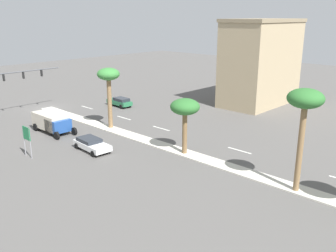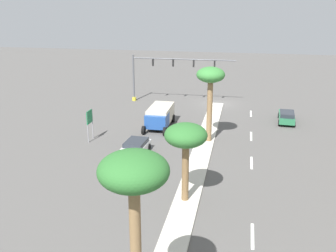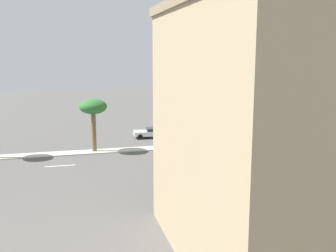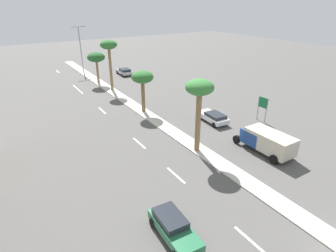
{
  "view_description": "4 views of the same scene",
  "coord_description": "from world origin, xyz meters",
  "px_view_note": "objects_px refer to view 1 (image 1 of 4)",
  "views": [
    {
      "loc": [
        26.62,
        50.24,
        13.41
      ],
      "look_at": [
        -0.32,
        24.85,
        2.29
      ],
      "focal_mm": 39.47,
      "sensor_mm": 36.0,
      "label": 1
    },
    {
      "loc": [
        -3.51,
        52.35,
        13.62
      ],
      "look_at": [
        3.12,
        18.35,
        2.46
      ],
      "focal_mm": 42.54,
      "sensor_mm": 36.0,
      "label": 2
    },
    {
      "loc": [
        -41.57,
        30.12,
        10.24
      ],
      "look_at": [
        -2.5,
        20.09,
        2.95
      ],
      "focal_mm": 42.24,
      "sensor_mm": 36.0,
      "label": 3
    },
    {
      "loc": [
        -16.0,
        -4.27,
        14.04
      ],
      "look_at": [
        -2.1,
        17.77,
        2.18
      ],
      "focal_mm": 29.69,
      "sensor_mm": 36.0,
      "label": 4
    }
  ],
  "objects_px": {
    "sedan_green_outboard": "(120,102)",
    "palm_tree_rear": "(305,105)",
    "palm_tree_near": "(185,108)",
    "sedan_white_leading": "(92,144)",
    "box_truck": "(52,122)",
    "commercial_building": "(261,62)",
    "directional_road_sign": "(27,136)",
    "palm_tree_front": "(109,78)"
  },
  "relations": [
    {
      "from": "palm_tree_near",
      "to": "box_truck",
      "type": "relative_size",
      "value": 0.91
    },
    {
      "from": "palm_tree_front",
      "to": "sedan_white_leading",
      "type": "relative_size",
      "value": 1.6
    },
    {
      "from": "directional_road_sign",
      "to": "sedan_white_leading",
      "type": "xyz_separation_m",
      "value": [
        -5.38,
        2.98,
        -1.49
      ]
    },
    {
      "from": "palm_tree_near",
      "to": "sedan_white_leading",
      "type": "relative_size",
      "value": 1.21
    },
    {
      "from": "commercial_building",
      "to": "sedan_white_leading",
      "type": "xyz_separation_m",
      "value": [
        30.55,
        -1.65,
        -5.8
      ]
    },
    {
      "from": "box_truck",
      "to": "palm_tree_front",
      "type": "bearing_deg",
      "value": 147.51
    },
    {
      "from": "directional_road_sign",
      "to": "sedan_green_outboard",
      "type": "height_order",
      "value": "directional_road_sign"
    },
    {
      "from": "palm_tree_near",
      "to": "palm_tree_front",
      "type": "bearing_deg",
      "value": -92.13
    },
    {
      "from": "sedan_white_leading",
      "to": "sedan_green_outboard",
      "type": "relative_size",
      "value": 1.02
    },
    {
      "from": "directional_road_sign",
      "to": "commercial_building",
      "type": "bearing_deg",
      "value": 172.66
    },
    {
      "from": "box_truck",
      "to": "sedan_white_leading",
      "type": "bearing_deg",
      "value": 86.65
    },
    {
      "from": "palm_tree_rear",
      "to": "sedan_green_outboard",
      "type": "height_order",
      "value": "palm_tree_rear"
    },
    {
      "from": "commercial_building",
      "to": "box_truck",
      "type": "relative_size",
      "value": 2.25
    },
    {
      "from": "directional_road_sign",
      "to": "palm_tree_rear",
      "type": "bearing_deg",
      "value": 116.06
    },
    {
      "from": "palm_tree_front",
      "to": "sedan_green_outboard",
      "type": "height_order",
      "value": "palm_tree_front"
    },
    {
      "from": "sedan_green_outboard",
      "to": "sedan_white_leading",
      "type": "bearing_deg",
      "value": 41.83
    },
    {
      "from": "commercial_building",
      "to": "palm_tree_front",
      "type": "height_order",
      "value": "commercial_building"
    },
    {
      "from": "directional_road_sign",
      "to": "sedan_white_leading",
      "type": "bearing_deg",
      "value": 151.06
    },
    {
      "from": "palm_tree_front",
      "to": "sedan_green_outboard",
      "type": "bearing_deg",
      "value": -135.23
    },
    {
      "from": "commercial_building",
      "to": "palm_tree_near",
      "type": "distance_m",
      "value": 25.53
    },
    {
      "from": "palm_tree_front",
      "to": "box_truck",
      "type": "height_order",
      "value": "palm_tree_front"
    },
    {
      "from": "sedan_green_outboard",
      "to": "commercial_building",
      "type": "bearing_deg",
      "value": 137.99
    },
    {
      "from": "palm_tree_near",
      "to": "palm_tree_rear",
      "type": "distance_m",
      "value": 12.09
    },
    {
      "from": "palm_tree_near",
      "to": "sedan_white_leading",
      "type": "height_order",
      "value": "palm_tree_near"
    },
    {
      "from": "palm_tree_rear",
      "to": "box_truck",
      "type": "distance_m",
      "value": 29.05
    },
    {
      "from": "sedan_green_outboard",
      "to": "palm_tree_rear",
      "type": "bearing_deg",
      "value": 74.8
    },
    {
      "from": "directional_road_sign",
      "to": "palm_tree_near",
      "type": "distance_m",
      "value": 15.63
    },
    {
      "from": "commercial_building",
      "to": "sedan_white_leading",
      "type": "relative_size",
      "value": 3.0
    },
    {
      "from": "palm_tree_rear",
      "to": "box_truck",
      "type": "bearing_deg",
      "value": -79.66
    },
    {
      "from": "palm_tree_rear",
      "to": "box_truck",
      "type": "height_order",
      "value": "palm_tree_rear"
    },
    {
      "from": "palm_tree_near",
      "to": "sedan_white_leading",
      "type": "bearing_deg",
      "value": -52.78
    },
    {
      "from": "palm_tree_rear",
      "to": "sedan_white_leading",
      "type": "distance_m",
      "value": 21.27
    },
    {
      "from": "commercial_building",
      "to": "sedan_green_outboard",
      "type": "relative_size",
      "value": 3.06
    },
    {
      "from": "box_truck",
      "to": "palm_tree_near",
      "type": "bearing_deg",
      "value": 108.2
    },
    {
      "from": "sedan_white_leading",
      "to": "sedan_green_outboard",
      "type": "xyz_separation_m",
      "value": [
        -14.41,
        -12.89,
        0.05
      ]
    },
    {
      "from": "sedan_white_leading",
      "to": "box_truck",
      "type": "height_order",
      "value": "box_truck"
    },
    {
      "from": "palm_tree_rear",
      "to": "sedan_white_leading",
      "type": "bearing_deg",
      "value": -73.96
    },
    {
      "from": "palm_tree_rear",
      "to": "sedan_green_outboard",
      "type": "distance_m",
      "value": 34.16
    },
    {
      "from": "palm_tree_near",
      "to": "palm_tree_rear",
      "type": "relative_size",
      "value": 0.68
    },
    {
      "from": "commercial_building",
      "to": "palm_tree_near",
      "type": "bearing_deg",
      "value": 13.6
    },
    {
      "from": "palm_tree_near",
      "to": "sedan_green_outboard",
      "type": "bearing_deg",
      "value": -112.73
    },
    {
      "from": "palm_tree_rear",
      "to": "commercial_building",
      "type": "bearing_deg",
      "value": -144.43
    }
  ]
}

